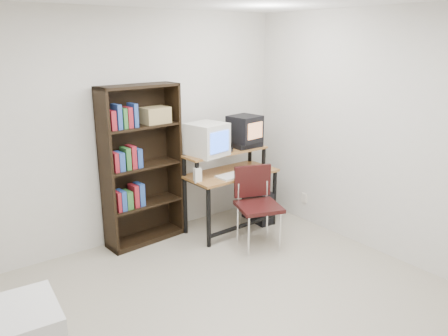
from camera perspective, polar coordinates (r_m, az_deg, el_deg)
floor at (r=3.93m, az=2.10°, el=-18.88°), size 4.00×4.00×0.01m
back_wall at (r=5.02m, az=-12.23°, el=4.93°), size 4.00×0.01×2.60m
right_wall at (r=4.83m, az=21.14°, el=3.76°), size 0.01×4.00×2.60m
computer_desk at (r=5.29m, az=0.78°, el=-1.09°), size 1.12×0.59×0.98m
crt_monitor at (r=5.07m, az=-2.24°, el=3.75°), size 0.47×0.47×0.38m
vcr at (r=5.46m, az=2.85°, el=3.07°), size 0.36×0.26×0.08m
crt_tv at (r=5.41m, az=2.73°, el=5.14°), size 0.39×0.39×0.32m
cd_spindle at (r=5.23m, az=0.56°, el=2.34°), size 0.15×0.15×0.05m
keyboard at (r=5.12m, az=1.53°, el=-0.98°), size 0.48×0.24×0.03m
mousepad at (r=5.37m, az=4.08°, el=-0.34°), size 0.25×0.22×0.01m
mouse at (r=5.37m, az=4.08°, el=-0.15°), size 0.11×0.07×0.03m
desk_speaker at (r=4.91m, az=-3.48°, el=-0.94°), size 0.09×0.09×0.17m
pc_tower at (r=5.68m, az=4.46°, el=-4.87°), size 0.23×0.46×0.42m
school_chair at (r=4.92m, az=4.24°, el=-3.93°), size 0.58×0.58×0.91m
bookshelf at (r=5.00m, az=-10.85°, el=0.55°), size 0.93×0.37×1.81m
wall_outlet at (r=5.76m, az=10.44°, el=-3.84°), size 0.02×0.08×0.12m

